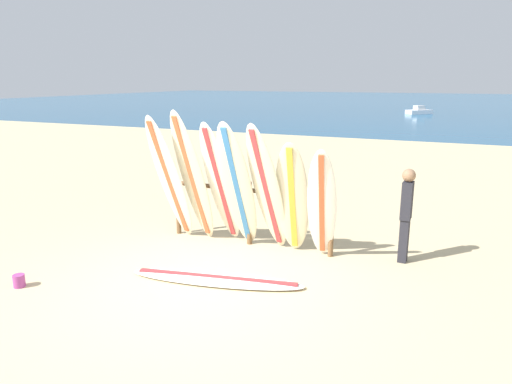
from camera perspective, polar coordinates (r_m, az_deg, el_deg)
ground_plane at (r=6.90m, az=-7.06°, el=-11.44°), size 120.00×120.00×0.00m
ocean_water at (r=63.49m, az=20.99°, el=10.28°), size 120.00×80.00×0.01m
surfboard_rack at (r=8.25m, az=-0.83°, el=-1.47°), size 3.11×0.09×1.16m
surfboard_leaning_far_left at (r=8.43m, az=-10.58°, el=1.58°), size 0.69×1.05×2.36m
surfboard_leaning_left at (r=8.22m, az=-7.79°, el=1.72°), size 0.65×1.01×2.45m
surfboard_leaning_center_left at (r=8.09m, az=-4.38°, el=0.96°), size 0.54×1.08×2.28m
surfboard_leaning_center at (r=7.82m, az=-2.29°, el=0.66°), size 0.58×1.04×2.31m
surfboard_leaning_center_right at (r=7.65m, az=1.38°, el=0.33°), size 0.67×1.12×2.29m
surfboard_leaning_right at (r=7.64m, az=4.52°, el=-0.88°), size 0.65×0.84×2.00m
surfboard_leaning_far_right at (r=7.44m, az=8.13°, el=-1.62°), size 0.60×0.92×1.94m
surfboard_lying_on_sand at (r=7.02m, az=-4.92°, el=-10.61°), size 2.71×1.04×0.08m
beachgoer_standing at (r=7.82m, az=18.02°, el=-2.29°), size 0.21×0.26×1.55m
small_boat_offshore at (r=41.99m, az=19.45°, el=9.39°), size 2.19×2.10×0.71m
sand_bucket at (r=7.61m, az=-27.18°, el=-9.71°), size 0.17×0.17×0.18m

